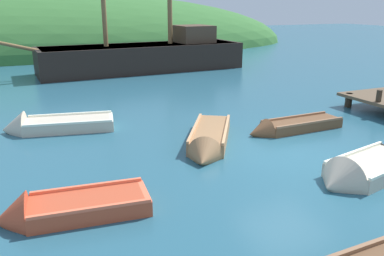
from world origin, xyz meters
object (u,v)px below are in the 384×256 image
object	(u,v)px
sailing_ship	(145,61)
rowboat_outer_right	(289,128)
rowboat_far	(51,127)
rowboat_outer_left	(361,174)
rowboat_near_dock	(208,142)
rowboat_center	(64,212)

from	to	relation	value
sailing_ship	rowboat_outer_right	size ratio (longest dim) A/B	4.39
rowboat_outer_right	rowboat_far	xyz separation A→B (m)	(-7.37, 3.28, 0.02)
rowboat_outer_left	rowboat_outer_right	distance (m)	3.88
rowboat_outer_right	rowboat_near_dock	bearing A→B (deg)	3.35
rowboat_outer_left	rowboat_outer_right	xyz separation A→B (m)	(0.71, 3.81, -0.02)
sailing_ship	rowboat_center	distance (m)	18.27
rowboat_outer_left	rowboat_far	size ratio (longest dim) A/B	0.90
rowboat_center	sailing_ship	bearing A→B (deg)	-106.54
rowboat_center	rowboat_far	distance (m)	6.07
sailing_ship	rowboat_outer_right	xyz separation A→B (m)	(0.68, -14.10, -0.53)
rowboat_far	sailing_ship	bearing A→B (deg)	-110.63
sailing_ship	rowboat_near_dock	distance (m)	14.58
rowboat_center	rowboat_far	bearing A→B (deg)	-86.55
rowboat_outer_right	rowboat_far	bearing A→B (deg)	-25.21
sailing_ship	rowboat_far	distance (m)	12.73
rowboat_outer_right	rowboat_outer_left	bearing A→B (deg)	78.25
rowboat_center	rowboat_near_dock	world-z (taller)	same
sailing_ship	rowboat_outer_left	size ratio (longest dim) A/B	4.55
rowboat_outer_right	rowboat_center	bearing A→B (deg)	18.89
rowboat_far	rowboat_near_dock	bearing A→B (deg)	151.10
sailing_ship	rowboat_far	size ratio (longest dim) A/B	4.12
rowboat_near_dock	rowboat_far	size ratio (longest dim) A/B	0.99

